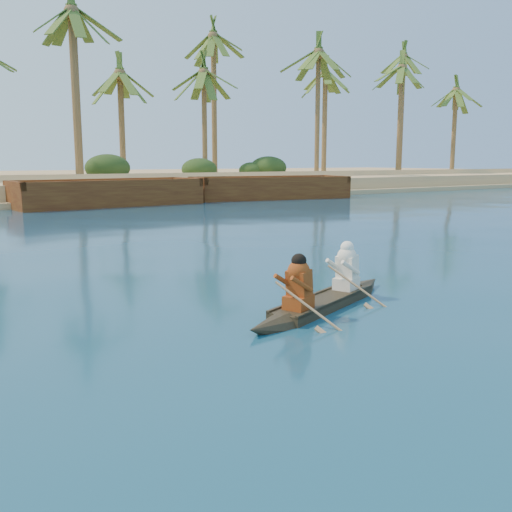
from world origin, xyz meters
TOP-DOWN VIEW (x-y plane):
  - ground at (0.00, 0.00)m, footprint 160.00×160.00m
  - canoe at (0.28, -4.00)m, footprint 4.67×2.37m
  - barge_mid at (4.91, 22.00)m, footprint 11.41×4.53m
  - barge_right at (16.79, 22.00)m, footprint 11.62×5.56m

SIDE VIEW (x-z plane):
  - ground at x=0.00m, z-range 0.00..0.00m
  - canoe at x=0.28m, z-range -0.40..0.91m
  - barge_right at x=16.79m, z-range -0.28..1.58m
  - barge_mid at x=4.91m, z-range -0.28..1.58m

